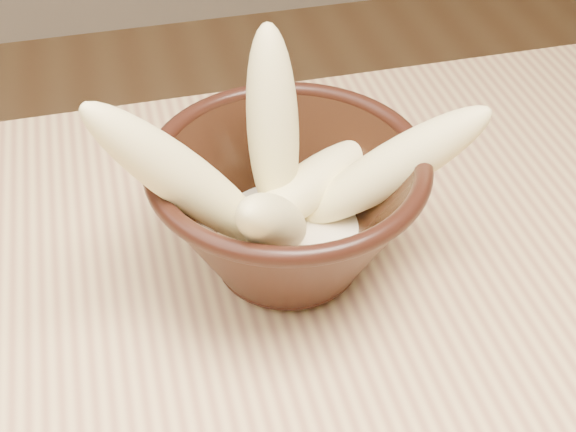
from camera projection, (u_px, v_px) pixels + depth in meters
The scene contains 7 objects.
bowl at pixel (288, 206), 0.57m from camera, with size 0.20×0.20×0.11m.
milk_puddle at pixel (288, 234), 0.59m from camera, with size 0.11×0.11×0.02m, color beige.
banana_upright at pixel (273, 127), 0.55m from camera, with size 0.04×0.04×0.15m, color #FAED94.
banana_left at pixel (185, 181), 0.51m from camera, with size 0.04×0.04×0.18m, color #FAED94.
banana_right at pixel (393, 168), 0.56m from camera, with size 0.04×0.04×0.16m, color #FAED94.
banana_across at pixel (314, 184), 0.59m from camera, with size 0.04×0.04×0.13m, color #FAED94.
banana_front at pixel (273, 223), 0.52m from camera, with size 0.04×0.04×0.13m, color #FAED94.
Camera 1 is at (0.01, -0.28, 1.18)m, focal length 50.00 mm.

